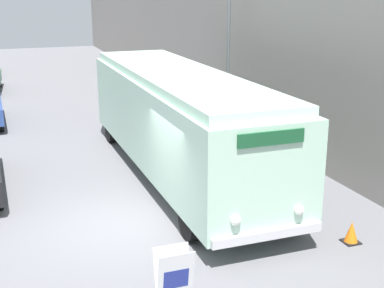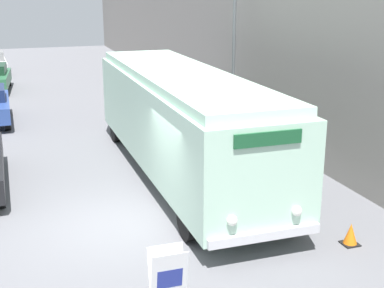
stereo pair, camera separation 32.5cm
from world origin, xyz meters
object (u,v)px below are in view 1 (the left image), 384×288
Objects in this scene: vintage_bus at (178,118)px; traffic_cone at (351,232)px; sign_board at (174,278)px; streetlamp at (229,18)px.

vintage_bus is 22.93× the size of traffic_cone.
sign_board is 2.20× the size of traffic_cone.
sign_board is (-2.30, -6.46, -1.23)m from vintage_bus.
streetlamp reaches higher than traffic_cone.
vintage_bus reaches higher than traffic_cone.
traffic_cone is (-1.16, -9.39, -4.08)m from streetlamp.
sign_board is at bearing -168.23° from traffic_cone.
traffic_cone is at bearing -97.05° from streetlamp.
streetlamp is (5.59, 10.31, 3.80)m from sign_board.
vintage_bus is at bearing 111.02° from traffic_cone.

